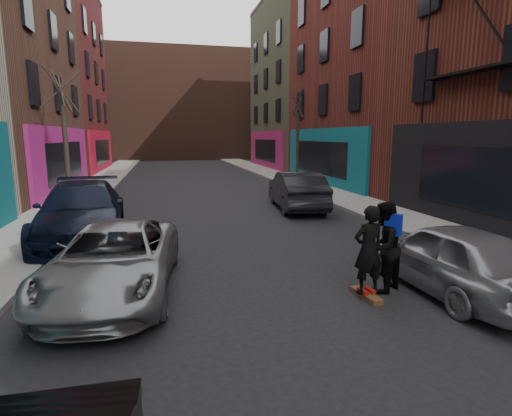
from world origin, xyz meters
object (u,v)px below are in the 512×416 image
pedestrian (383,247)px  parked_left_far (115,259)px  parked_right_far (450,257)px  skateboard (366,295)px  tree_left_far (64,128)px  parked_right_end (297,190)px  parked_left_end (82,211)px  tree_right_far (298,128)px  skateboarder (368,250)px

pedestrian → parked_left_far: bearing=-43.9°
parked_left_far → parked_right_far: parked_right_far is taller
skateboard → pedestrian: (0.46, 0.25, 0.86)m
parked_left_far → tree_left_far: bearing=111.1°
parked_right_far → pedestrian: bearing=-15.3°
parked_right_end → skateboard: (-1.74, -9.26, -0.74)m
skateboard → parked_left_end: bearing=129.1°
tree_right_far → skateboarder: 18.78m
parked_right_far → skateboarder: bearing=-3.8°
parked_left_far → parked_right_end: parked_right_end is taller
tree_right_far → parked_right_far: 18.49m
parked_right_end → pedestrian: size_ratio=2.69×
parked_right_end → skateboard: parked_right_end is taller
parked_right_end → skateboard: size_ratio=6.03×
tree_left_far → skateboarder: size_ratio=3.86×
tree_left_far → parked_left_far: tree_left_far is taller
parked_left_end → pedestrian: 8.65m
parked_left_far → pedestrian: 5.24m
skateboard → skateboarder: (0.00, 0.00, 0.89)m
parked_left_end → pedestrian: (6.51, -5.70, 0.07)m
tree_right_far → pedestrian: (-4.29, -17.73, -2.62)m
tree_left_far → tree_right_far: size_ratio=0.96×
parked_left_far → pedestrian: pedestrian is taller
tree_left_far → parked_left_end: size_ratio=1.13×
parked_left_end → skateboarder: 8.49m
parked_left_far → parked_right_end: bearing=56.3°
parked_left_end → parked_right_end: parked_left_end is taller
tree_left_far → pedestrian: bearing=-55.3°
skateboard → parked_right_far: bearing=-7.6°
parked_right_end → pedestrian: pedestrian is taller
tree_right_far → parked_left_far: (-9.40, -16.61, -2.86)m
tree_left_far → parked_right_end: size_ratio=1.35×
tree_left_far → parked_right_end: 10.12m
tree_right_far → parked_left_far: tree_right_far is taller
parked_left_far → parked_left_end: bearing=112.3°
parked_right_end → skateboarder: bearing=85.5°
tree_right_far → parked_right_far: (-3.00, -18.02, -2.83)m
parked_left_far → pedestrian: bearing=-7.0°
tree_right_far → pedestrian: bearing=-103.6°
skateboard → skateboarder: size_ratio=0.48×
tree_right_far → skateboarder: size_ratio=4.04×
parked_right_far → skateboarder: (-1.74, 0.04, 0.24)m
parked_left_far → parked_left_end: 4.79m
tree_left_far → parked_left_end: 6.74m
parked_left_end → pedestrian: bearing=-46.2°
parked_right_far → tree_right_far: bearing=-101.9°
parked_left_far → skateboard: size_ratio=5.99×
pedestrian → parked_right_far: bearing=135.7°
skateboarder → parked_left_far: bearing=-22.8°
parked_right_far → skateboard: size_ratio=5.15×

